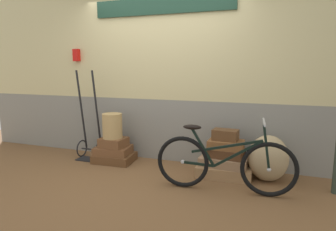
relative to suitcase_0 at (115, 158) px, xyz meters
name	(u,v)px	position (x,y,z in m)	size (l,w,h in m)	color
ground	(141,177)	(0.64, -0.41, -0.09)	(8.80, 5.20, 0.06)	brown
station_building	(163,67)	(0.65, 0.44, 1.41)	(6.80, 0.74, 2.93)	gray
suitcase_0	(115,158)	(0.00, 0.00, 0.00)	(0.60, 0.47, 0.12)	brown
suitcase_1	(113,150)	(-0.02, 0.00, 0.12)	(0.53, 0.42, 0.12)	brown
suitcase_2	(114,142)	(0.00, -0.01, 0.25)	(0.38, 0.34, 0.14)	brown
suitcase_3	(224,170)	(1.72, -0.02, 0.01)	(0.73, 0.47, 0.15)	#9E754C
suitcase_4	(224,161)	(1.72, -0.04, 0.15)	(0.62, 0.40, 0.12)	#937051
suitcase_5	(225,153)	(1.73, -0.03, 0.27)	(0.48, 0.31, 0.12)	#4C2D19
suitcase_6	(226,145)	(1.74, -0.04, 0.38)	(0.47, 0.30, 0.11)	brown
suitcase_7	(225,135)	(1.72, -0.02, 0.51)	(0.33, 0.21, 0.14)	brown
wicker_basket	(112,126)	(-0.01, -0.02, 0.51)	(0.30, 0.30, 0.38)	tan
luggage_trolley	(90,137)	(-0.47, 0.03, 0.29)	(0.37, 0.36, 1.42)	black
burlap_sack	(268,158)	(2.28, -0.01, 0.24)	(0.51, 0.44, 0.60)	tan
bicycle	(224,164)	(1.79, -0.55, 0.28)	(1.65, 0.46, 0.88)	black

